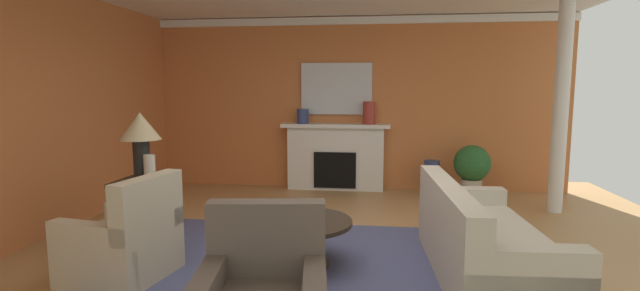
{
  "coord_description": "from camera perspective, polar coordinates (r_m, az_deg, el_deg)",
  "views": [
    {
      "loc": [
        0.49,
        -4.45,
        1.72
      ],
      "look_at": [
        -0.22,
        1.16,
        1.0
      ],
      "focal_mm": 25.8,
      "sensor_mm": 36.0,
      "label": 1
    }
  ],
  "objects": [
    {
      "name": "wall_fireplace",
      "position": [
        7.84,
        3.66,
        5.21
      ],
      "size": [
        7.14,
        0.12,
        2.88
      ],
      "primitive_type": "cube",
      "color": "#CC723D",
      "rests_on": "ground_plane"
    },
    {
      "name": "vase_mantel_left",
      "position": [
        7.68,
        -2.17,
        3.63
      ],
      "size": [
        0.2,
        0.2,
        0.24
      ],
      "primitive_type": "cylinder",
      "color": "navy",
      "rests_on": "fireplace"
    },
    {
      "name": "armchair_near_window",
      "position": [
        4.58,
        -23.12,
        -11.31
      ],
      "size": [
        0.93,
        0.93,
        0.95
      ],
      "color": "#C1B293",
      "rests_on": "ground_plane"
    },
    {
      "name": "table_lamp",
      "position": [
        5.37,
        -21.38,
        1.47
      ],
      "size": [
        0.44,
        0.44,
        0.75
      ],
      "color": "black",
      "rests_on": "side_table"
    },
    {
      "name": "ground_plane",
      "position": [
        4.79,
        0.91,
        -13.77
      ],
      "size": [
        8.61,
        8.61,
        0.0
      ],
      "primitive_type": "plane",
      "color": "tan"
    },
    {
      "name": "coffee_table",
      "position": [
        4.51,
        -2.43,
        -10.63
      ],
      "size": [
        1.0,
        1.0,
        0.45
      ],
      "color": "#2D2319",
      "rests_on": "ground_plane"
    },
    {
      "name": "area_rug",
      "position": [
        4.62,
        -2.41,
        -14.52
      ],
      "size": [
        3.55,
        2.66,
        0.01
      ],
      "primitive_type": "cube",
      "color": "#4C517A",
      "rests_on": "ground_plane"
    },
    {
      "name": "sofa",
      "position": [
        4.5,
        19.32,
        -11.6
      ],
      "size": [
        1.01,
        2.15,
        0.85
      ],
      "color": "beige",
      "rests_on": "ground_plane"
    },
    {
      "name": "column_white",
      "position": [
        7.03,
        27.69,
        4.16
      ],
      "size": [
        0.2,
        0.2,
        2.88
      ],
      "primitive_type": "cylinder",
      "color": "white",
      "rests_on": "ground_plane"
    },
    {
      "name": "vase_on_side_table",
      "position": [
        5.25,
        -20.38,
        -2.72
      ],
      "size": [
        0.12,
        0.12,
        0.3
      ],
      "primitive_type": "cylinder",
      "color": "beige",
      "rests_on": "side_table"
    },
    {
      "name": "fireplace",
      "position": [
        7.73,
        1.94,
        -1.6
      ],
      "size": [
        1.8,
        0.35,
        1.11
      ],
      "color": "white",
      "rests_on": "ground_plane"
    },
    {
      "name": "wall_window",
      "position": [
        6.1,
        -31.61,
        3.57
      ],
      "size": [
        0.12,
        7.22,
        2.88
      ],
      "primitive_type": "cube",
      "color": "#CC723D",
      "rests_on": "ground_plane"
    },
    {
      "name": "side_table",
      "position": [
        5.51,
        -20.98,
        -7.09
      ],
      "size": [
        0.56,
        0.56,
        0.7
      ],
      "color": "#2D2319",
      "rests_on": "ground_plane"
    },
    {
      "name": "vase_tall_corner",
      "position": [
        7.5,
        13.65,
        -3.99
      ],
      "size": [
        0.25,
        0.25,
        0.57
      ],
      "primitive_type": "cylinder",
      "color": "navy",
      "rests_on": "ground_plane"
    },
    {
      "name": "potted_plant",
      "position": [
        7.49,
        18.32,
        -2.55
      ],
      "size": [
        0.56,
        0.56,
        0.83
      ],
      "color": "#BCB29E",
      "rests_on": "ground_plane"
    },
    {
      "name": "crown_moulding",
      "position": [
        7.83,
        3.7,
        15.19
      ],
      "size": [
        7.14,
        0.08,
        0.12
      ],
      "primitive_type": "cube",
      "color": "white"
    },
    {
      "name": "vase_mantel_right",
      "position": [
        7.57,
        6.09,
        4.04
      ],
      "size": [
        0.2,
        0.2,
        0.37
      ],
      "primitive_type": "cylinder",
      "color": "#9E3328",
      "rests_on": "fireplace"
    },
    {
      "name": "book_red_cover",
      "position": [
        4.38,
        -4.28,
        -9.32
      ],
      "size": [
        0.26,
        0.23,
        0.04
      ],
      "primitive_type": "cube",
      "rotation": [
        0.0,
        0.0,
        -0.38
      ],
      "color": "tan",
      "rests_on": "coffee_table"
    },
    {
      "name": "book_art_folio",
      "position": [
        4.53,
        -1.66,
        -8.11
      ],
      "size": [
        0.21,
        0.18,
        0.06
      ],
      "primitive_type": "cube",
      "rotation": [
        0.0,
        0.0,
        0.02
      ],
      "color": "navy",
      "rests_on": "coffee_table"
    },
    {
      "name": "mantel_mirror",
      "position": [
        7.76,
        2.06,
        7.04
      ],
      "size": [
        1.19,
        0.04,
        0.86
      ],
      "primitive_type": "cube",
      "color": "silver"
    }
  ]
}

